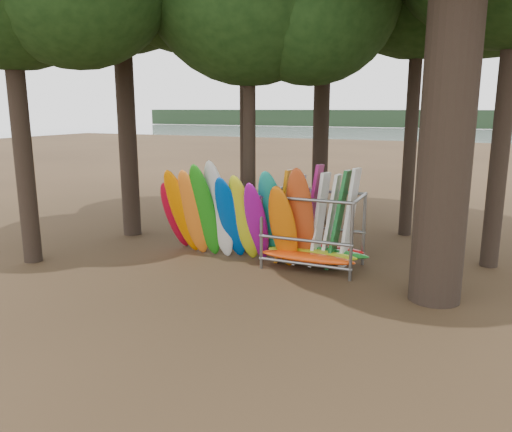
% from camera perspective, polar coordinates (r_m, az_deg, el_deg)
% --- Properties ---
extents(ground, '(120.00, 120.00, 0.00)m').
position_cam_1_polar(ground, '(13.06, -1.14, -7.44)').
color(ground, '#47331E').
rests_on(ground, ground).
extents(lake, '(160.00, 160.00, 0.00)m').
position_cam_1_polar(lake, '(71.46, 19.95, 7.98)').
color(lake, gray).
rests_on(lake, ground).
extents(far_shore, '(160.00, 4.00, 4.00)m').
position_cam_1_polar(far_shore, '(121.27, 21.88, 10.24)').
color(far_shore, black).
rests_on(far_shore, ground).
extents(kayak_row, '(4.92, 2.02, 3.11)m').
position_cam_1_polar(kayak_row, '(14.31, -2.74, -0.10)').
color(kayak_row, '#B10823').
rests_on(kayak_row, ground).
extents(storage_rack, '(3.12, 1.60, 2.89)m').
position_cam_1_polar(storage_rack, '(14.04, 6.59, -1.87)').
color(storage_rack, slate).
rests_on(storage_rack, ground).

